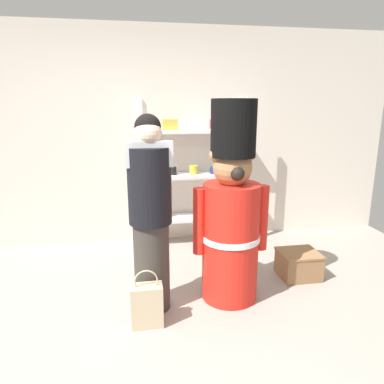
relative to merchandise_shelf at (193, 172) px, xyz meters
The scene contains 7 objects.
ground_plane 2.26m from the merchandise_shelf, 106.85° to the right, with size 6.40×6.40×0.00m, color #9E9389.
back_wall 0.75m from the merchandise_shelf, 159.79° to the left, with size 6.40×0.12×2.60m, color silver.
merchandise_shelf is the anchor object (origin of this frame).
teddy_bear_guard 1.37m from the merchandise_shelf, 85.84° to the right, with size 0.67×0.51×1.74m.
person_shopper 1.54m from the merchandise_shelf, 112.68° to the right, with size 0.37×0.35×1.63m.
shopping_bag 1.94m from the merchandise_shelf, 111.30° to the right, with size 0.25×0.14×0.47m.
display_crate 1.62m from the merchandise_shelf, 51.38° to the right, with size 0.39×0.35×0.26m.
Camera 1 is at (-0.12, -2.17, 1.70)m, focal length 32.92 mm.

